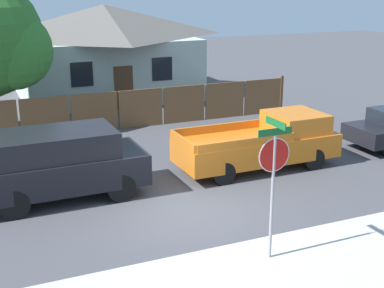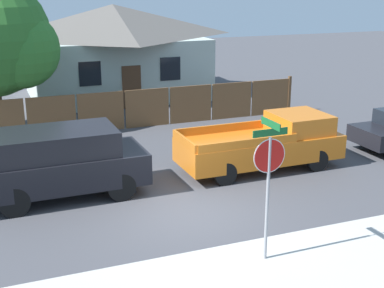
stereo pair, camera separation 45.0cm
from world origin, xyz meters
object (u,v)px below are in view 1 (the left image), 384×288
at_px(house, 105,49).
at_px(stop_sign, 274,167).
at_px(red_suv, 60,162).
at_px(orange_pickup, 263,143).

height_order(house, stop_sign, house).
relative_size(red_suv, stop_sign, 1.46).
height_order(red_suv, orange_pickup, red_suv).
bearing_deg(red_suv, house, 69.68).
distance_m(house, orange_pickup, 13.11).
bearing_deg(red_suv, stop_sign, -56.10).
xyz_separation_m(red_suv, stop_sign, (3.52, -5.15, 1.04)).
relative_size(red_suv, orange_pickup, 0.87).
xyz_separation_m(house, stop_sign, (-1.14, -18.05, -0.32)).
distance_m(house, red_suv, 13.78).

